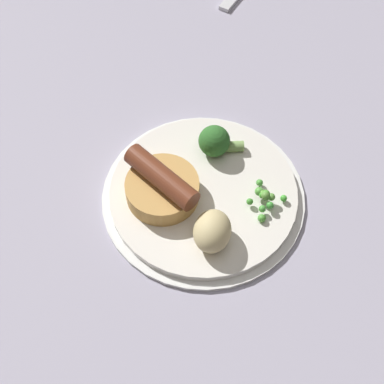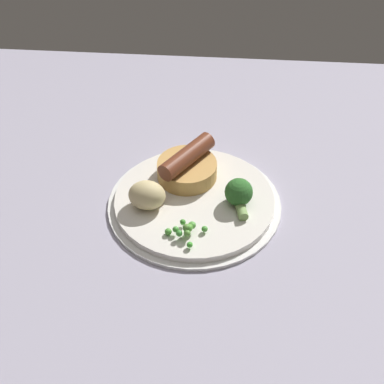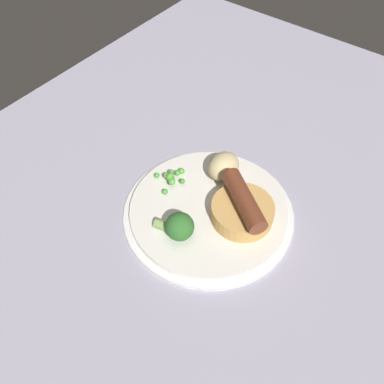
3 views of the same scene
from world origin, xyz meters
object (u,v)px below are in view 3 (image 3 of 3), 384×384
dinner_plate (208,212)px  broccoli_floret_far (178,226)px  pea_pile (171,177)px  sausage_pudding (243,209)px  potato_chunk_1 (224,166)px

dinner_plate → broccoli_floret_far: bearing=175.2°
pea_pile → broccoli_floret_far: (-6.33, -6.34, 0.68)cm
pea_pile → sausage_pudding: bearing=-85.7°
broccoli_floret_far → potato_chunk_1: size_ratio=1.12×
dinner_plate → pea_pile: pea_pile is taller
sausage_pudding → broccoli_floret_far: (-7.17, 4.87, -0.07)cm
dinner_plate → sausage_pudding: (1.35, -4.38, 2.66)cm
dinner_plate → potato_chunk_1: potato_chunk_1 is taller
dinner_plate → sausage_pudding: size_ratio=2.58×
sausage_pudding → potato_chunk_1: bearing=-2.4°
potato_chunk_1 → pea_pile: bearing=137.8°
broccoli_floret_far → potato_chunk_1: bearing=84.0°
sausage_pudding → potato_chunk_1: 7.78cm
sausage_pudding → dinner_plate: bearing=51.5°
dinner_plate → broccoli_floret_far: broccoli_floret_far is taller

